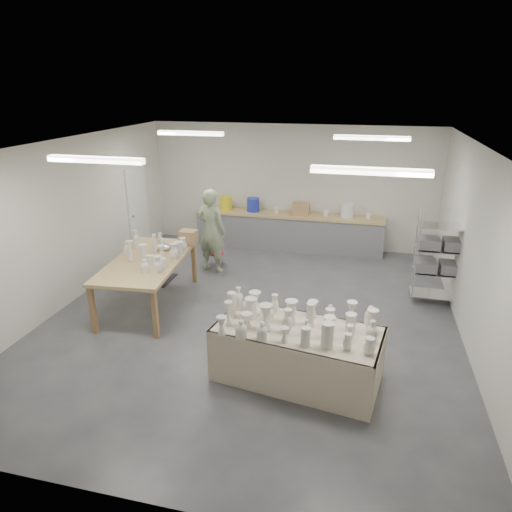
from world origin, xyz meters
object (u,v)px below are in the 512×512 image
(work_table, at_px, (154,257))
(red_stool, at_px, (216,254))
(drying_table, at_px, (297,351))
(potter, at_px, (212,231))

(work_table, height_order, red_stool, work_table)
(drying_table, distance_m, red_stool, 4.47)
(work_table, height_order, potter, potter)
(drying_table, relative_size, potter, 1.30)
(work_table, distance_m, potter, 1.82)
(work_table, relative_size, red_stool, 6.76)
(red_stool, bearing_deg, drying_table, -57.37)
(potter, distance_m, red_stool, 0.68)
(red_stool, bearing_deg, work_table, -104.53)
(potter, bearing_deg, work_table, 85.93)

